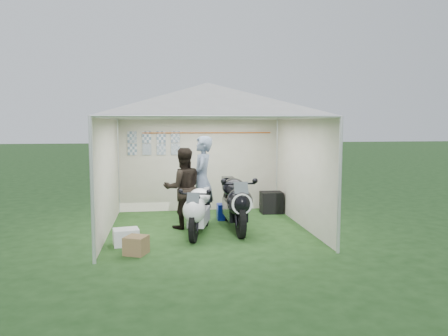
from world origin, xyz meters
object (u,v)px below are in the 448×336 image
Objects in this scene: crate_1 at (136,245)px; paddock_stand at (228,212)px; motorcycle_white at (198,209)px; crate_0 at (126,237)px; person_dark_jacket at (183,188)px; equipment_box at (271,202)px; canopy_tent at (207,104)px; motorcycle_black at (235,201)px; person_blue_jacket at (202,181)px.

paddock_stand is at bearing 51.55° from crate_1.
crate_0 is at bearing -144.07° from motorcycle_white.
motorcycle_white is 1.64m from crate_1.
crate_1 is at bearing 54.67° from person_dark_jacket.
equipment_box is 1.53× the size of crate_1.
person_dark_jacket is 2.59m from equipment_box.
canopy_tent is at bearing 49.58° from crate_1.
motorcycle_white reaches higher than equipment_box.
equipment_box is at bearing 57.99° from motorcycle_white.
person_dark_jacket is at bearing 161.79° from motorcycle_black.
person_blue_jacket is 2.21m from crate_0.
person_dark_jacket reaches higher than equipment_box.
person_blue_jacket reaches higher than paddock_stand.
person_blue_jacket reaches higher than person_dark_jacket.
person_blue_jacket is 2.50m from crate_1.
canopy_tent is 2.58m from paddock_stand.
canopy_tent is 3.04× the size of motorcycle_white.
person_dark_jacket is at bearing 63.49° from crate_1.
canopy_tent is at bearing 33.10° from crate_0.
motorcycle_black is 2.33m from crate_0.
person_dark_jacket is at bearing -150.95° from equipment_box.
motorcycle_white reaches higher than paddock_stand.
motorcycle_white is 0.83m from motorcycle_black.
motorcycle_white is at bearing -159.67° from motorcycle_black.
canopy_tent is 2.05m from motorcycle_black.
motorcycle_white is 2.69m from equipment_box.
motorcycle_black is at bearing 34.64° from motorcycle_white.
motorcycle_white reaches higher than crate_0.
crate_1 is at bearing -21.85° from person_blue_jacket.
person_dark_jacket reaches higher than crate_1.
motorcycle_black is at bearing 153.07° from person_dark_jacket.
motorcycle_white is 3.57× the size of equipment_box.
person_dark_jacket is at bearing 127.33° from motorcycle_white.
motorcycle_white is at bearing -115.40° from canopy_tent.
paddock_stand is at bearing 73.32° from motorcycle_white.
person_blue_jacket is at bearing 137.22° from motorcycle_black.
crate_0 is (-1.51, -1.40, -0.81)m from person_blue_jacket.
motorcycle_white is 0.97× the size of person_blue_jacket.
canopy_tent is 2.13m from motorcycle_white.
equipment_box is (2.21, 1.23, -0.58)m from person_dark_jacket.
motorcycle_black reaches higher than crate_1.
paddock_stand is 3.08m from crate_1.
paddock_stand is 1.41× the size of crate_1.
crate_1 is (-3.08, -2.98, -0.11)m from equipment_box.
crate_0 is (-1.09, -1.17, -0.69)m from person_dark_jacket.
motorcycle_white is (-0.24, -0.50, -2.06)m from canopy_tent.
motorcycle_black is (0.77, 0.29, 0.09)m from motorcycle_white.
equipment_box is (1.16, 0.56, 0.08)m from paddock_stand.
equipment_box is (1.94, 1.86, -0.26)m from motorcycle_white.
motorcycle_black is 1.12m from person_dark_jacket.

